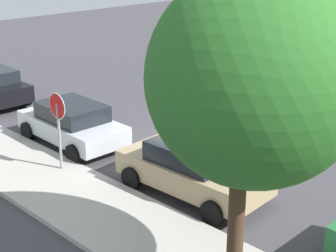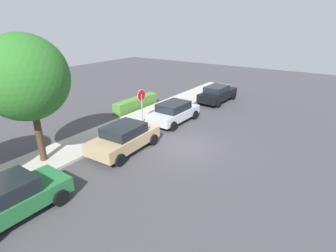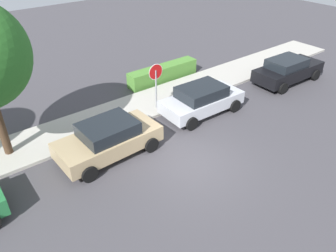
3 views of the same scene
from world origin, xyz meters
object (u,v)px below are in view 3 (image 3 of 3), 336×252
Objects in this scene: stop_sign at (156,79)px; parked_car_silver at (202,99)px; parked_car_black at (288,70)px; parked_car_tan at (109,139)px.

stop_sign reaches higher than parked_car_silver.
parked_car_black is at bearing -13.79° from stop_sign.
parked_car_tan is at bearing 178.88° from parked_car_black.
parked_car_silver is 0.98× the size of parked_car_tan.
stop_sign is 0.54× the size of parked_car_black.
stop_sign is 8.25m from parked_car_black.
stop_sign is at bearing 135.63° from parked_car_silver.
parked_car_silver is at bearing -44.37° from stop_sign.
parked_car_silver is (1.59, -1.55, -0.93)m from stop_sign.
stop_sign is 0.58× the size of parked_car_tan.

